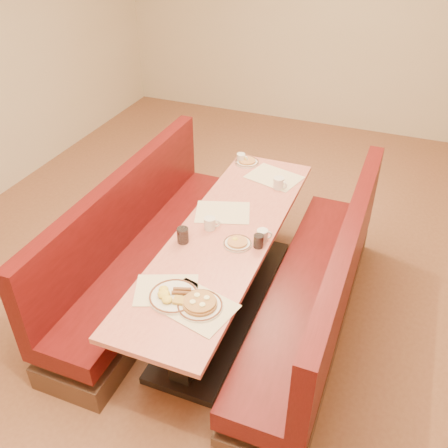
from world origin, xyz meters
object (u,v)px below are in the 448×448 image
at_px(coffee_mug_c, 279,183).
at_px(coffee_mug_d, 241,158).
at_px(soda_tumbler_near, 183,235).
at_px(eggs_plate, 173,296).
at_px(soda_tumbler_mid, 259,241).
at_px(booth_right, 317,297).
at_px(diner_table, 225,272).
at_px(coffee_mug_a, 263,235).
at_px(coffee_mug_b, 210,223).
at_px(pancake_plate, 200,304).
at_px(booth_left, 144,252).

bearing_deg(coffee_mug_c, coffee_mug_d, 161.41).
bearing_deg(soda_tumbler_near, eggs_plate, -70.54).
xyz_separation_m(soda_tumbler_near, soda_tumbler_mid, (0.52, 0.15, -0.01)).
relative_size(booth_right, eggs_plate, 7.90).
bearing_deg(diner_table, eggs_plate, -93.55).
height_order(coffee_mug_a, soda_tumbler_mid, soda_tumbler_mid).
distance_m(diner_table, coffee_mug_b, 0.44).
relative_size(booth_right, pancake_plate, 8.74).
height_order(booth_right, coffee_mug_d, booth_right).
bearing_deg(booth_left, coffee_mug_c, 40.23).
bearing_deg(coffee_mug_b, pancake_plate, -92.17).
bearing_deg(soda_tumbler_mid, coffee_mug_a, 87.94).
height_order(diner_table, eggs_plate, eggs_plate).
height_order(diner_table, booth_left, booth_left).
distance_m(coffee_mug_a, coffee_mug_d, 1.22).
relative_size(coffee_mug_a, coffee_mug_d, 1.01).
height_order(booth_right, pancake_plate, booth_right).
xyz_separation_m(diner_table, soda_tumbler_near, (-0.24, -0.21, 0.43)).
distance_m(booth_left, eggs_plate, 1.11).
bearing_deg(soda_tumbler_mid, coffee_mug_d, 115.48).
distance_m(pancake_plate, coffee_mug_b, 0.84).
bearing_deg(coffee_mug_c, soda_tumbler_mid, -66.47).
xyz_separation_m(pancake_plate, coffee_mug_c, (0.04, 1.55, 0.03)).
relative_size(coffee_mug_b, coffee_mug_d, 1.09).
xyz_separation_m(eggs_plate, coffee_mug_a, (0.33, 0.79, 0.03)).
xyz_separation_m(booth_right, pancake_plate, (-0.59, -0.78, 0.41)).
relative_size(coffee_mug_c, coffee_mug_d, 1.16).
bearing_deg(pancake_plate, coffee_mug_c, 88.46).
bearing_deg(eggs_plate, coffee_mug_c, 81.55).
distance_m(coffee_mug_d, soda_tumbler_near, 1.31).
bearing_deg(booth_right, coffee_mug_b, 179.15).
xyz_separation_m(booth_right, coffee_mug_a, (-0.45, 0.02, 0.43)).
relative_size(booth_right, coffee_mug_a, 22.38).
bearing_deg(diner_table, coffee_mug_b, 174.29).
height_order(coffee_mug_a, soda_tumbler_near, soda_tumbler_near).
height_order(eggs_plate, coffee_mug_c, coffee_mug_c).
bearing_deg(diner_table, booth_right, 0.00).
height_order(diner_table, coffee_mug_c, coffee_mug_c).
distance_m(eggs_plate, soda_tumbler_mid, 0.78).
height_order(coffee_mug_c, soda_tumbler_near, soda_tumbler_near).
distance_m(diner_table, booth_left, 0.73).
bearing_deg(booth_left, soda_tumbler_mid, -3.86).
distance_m(pancake_plate, coffee_mug_c, 1.55).
xyz_separation_m(eggs_plate, coffee_mug_c, (0.23, 1.54, 0.03)).
bearing_deg(pancake_plate, coffee_mug_a, 79.85).
bearing_deg(coffee_mug_b, coffee_mug_d, 77.04).
height_order(booth_right, coffee_mug_b, booth_right).
height_order(booth_right, eggs_plate, booth_right).
xyz_separation_m(booth_right, soda_tumbler_near, (-0.98, -0.21, 0.45)).
xyz_separation_m(coffee_mug_c, coffee_mug_d, (-0.46, 0.33, -0.01)).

